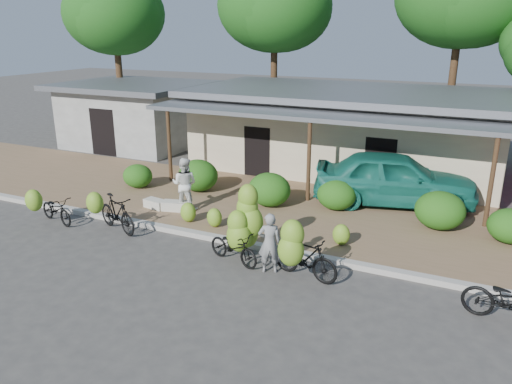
% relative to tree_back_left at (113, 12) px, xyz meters
% --- Properties ---
extents(ground, '(100.00, 100.00, 0.00)m').
position_rel_tree_back_left_xyz_m(ground, '(13.69, -13.11, -6.57)').
color(ground, '#3F3C3A').
rests_on(ground, ground).
extents(sidewalk, '(60.00, 6.00, 0.12)m').
position_rel_tree_back_left_xyz_m(sidewalk, '(13.69, -8.11, -6.51)').
color(sidewalk, '#836346').
rests_on(sidewalk, ground).
extents(curb, '(60.00, 0.25, 0.15)m').
position_rel_tree_back_left_xyz_m(curb, '(13.69, -11.11, -6.49)').
color(curb, '#A8A399').
rests_on(curb, ground).
extents(shop_main, '(13.00, 8.50, 3.35)m').
position_rel_tree_back_left_xyz_m(shop_main, '(13.69, -2.18, -4.84)').
color(shop_main, beige).
rests_on(shop_main, ground).
extents(shop_grey, '(7.00, 6.00, 3.15)m').
position_rel_tree_back_left_xyz_m(shop_grey, '(2.69, -2.12, -4.95)').
color(shop_grey, '#AAAAA5').
rests_on(shop_grey, ground).
extents(tree_back_left, '(5.46, 5.36, 8.61)m').
position_rel_tree_back_left_xyz_m(tree_back_left, '(0.00, 0.00, 0.00)').
color(tree_back_left, '#47351C').
rests_on(tree_back_left, ground).
extents(tree_far_center, '(6.00, 5.95, 9.23)m').
position_rel_tree_back_left_xyz_m(tree_far_center, '(8.00, 3.00, 0.39)').
color(tree_far_center, '#47351C').
rests_on(tree_far_center, ground).
extents(hedge_0, '(1.11, 1.00, 0.87)m').
position_rel_tree_back_left_xyz_m(hedge_0, '(7.50, -8.29, -6.01)').
color(hedge_0, '#1E5413').
rests_on(hedge_0, sidewalk).
extents(hedge_1, '(1.47, 1.32, 1.15)m').
position_rel_tree_back_left_xyz_m(hedge_1, '(9.73, -7.69, -5.87)').
color(hedge_1, '#1E5413').
rests_on(hedge_1, sidewalk).
extents(hedge_2, '(1.43, 1.29, 1.11)m').
position_rel_tree_back_left_xyz_m(hedge_2, '(12.71, -8.08, -5.89)').
color(hedge_2, '#1E5413').
rests_on(hedge_2, sidewalk).
extents(hedge_3, '(1.27, 1.14, 0.99)m').
position_rel_tree_back_left_xyz_m(hedge_3, '(14.83, -7.48, -5.95)').
color(hedge_3, '#1E5413').
rests_on(hedge_3, sidewalk).
extents(hedge_4, '(1.45, 1.30, 1.13)m').
position_rel_tree_back_left_xyz_m(hedge_4, '(18.04, -7.80, -5.88)').
color(hedge_4, '#1E5413').
rests_on(hedge_4, sidewalk).
extents(hedge_5, '(1.23, 1.11, 0.96)m').
position_rel_tree_back_left_xyz_m(hedge_5, '(19.91, -8.04, -5.96)').
color(hedge_5, '#1E5413').
rests_on(hedge_5, sidewalk).
extents(bike_far_left, '(1.72, 1.35, 1.23)m').
position_rel_tree_back_left_xyz_m(bike_far_left, '(7.20, -12.08, -6.06)').
color(bike_far_left, black).
rests_on(bike_far_left, ground).
extents(bike_left, '(1.90, 1.39, 1.37)m').
position_rel_tree_back_left_xyz_m(bike_left, '(9.36, -11.78, -5.95)').
color(bike_left, black).
rests_on(bike_left, ground).
extents(bike_center, '(1.72, 1.34, 1.99)m').
position_rel_tree_back_left_xyz_m(bike_center, '(13.56, -11.85, -5.77)').
color(bike_center, black).
rests_on(bike_center, ground).
extents(bike_right, '(1.82, 1.32, 1.70)m').
position_rel_tree_back_left_xyz_m(bike_right, '(15.38, -12.34, -5.85)').
color(bike_right, black).
rests_on(bike_right, ground).
extents(loose_banana_a, '(0.49, 0.42, 0.61)m').
position_rel_tree_back_left_xyz_m(loose_banana_a, '(11.05, -10.45, -6.14)').
color(loose_banana_a, '#79AF2B').
rests_on(loose_banana_a, sidewalk).
extents(loose_banana_b, '(0.46, 0.39, 0.58)m').
position_rel_tree_back_left_xyz_m(loose_banana_b, '(11.98, -10.47, -6.16)').
color(loose_banana_b, '#79AF2B').
rests_on(loose_banana_b, sidewalk).
extents(loose_banana_c, '(0.48, 0.40, 0.59)m').
position_rel_tree_back_left_xyz_m(loose_banana_c, '(15.75, -10.15, -6.15)').
color(loose_banana_c, '#79AF2B').
rests_on(loose_banana_c, sidewalk).
extents(sack_near, '(0.92, 0.59, 0.30)m').
position_rel_tree_back_left_xyz_m(sack_near, '(10.13, -9.78, -6.30)').
color(sack_near, beige).
rests_on(sack_near, sidewalk).
extents(sack_far, '(0.80, 0.50, 0.28)m').
position_rel_tree_back_left_xyz_m(sack_far, '(9.40, -9.86, -6.31)').
color(sack_far, beige).
rests_on(sack_far, sidewalk).
extents(vendor, '(0.67, 0.57, 1.55)m').
position_rel_tree_back_left_xyz_m(vendor, '(14.52, -12.22, -5.79)').
color(vendor, gray).
rests_on(vendor, ground).
extents(bystander, '(0.95, 0.80, 1.73)m').
position_rel_tree_back_left_xyz_m(bystander, '(10.38, -9.56, -5.58)').
color(bystander, silver).
rests_on(bystander, sidewalk).
extents(teal_van, '(5.61, 3.31, 1.79)m').
position_rel_tree_back_left_xyz_m(teal_van, '(16.41, -6.16, -5.55)').
color(teal_van, '#186E5D').
rests_on(teal_van, sidewalk).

